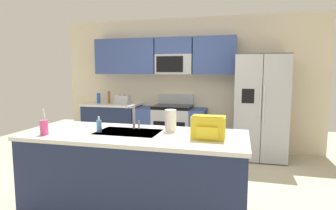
% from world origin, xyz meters
% --- Properties ---
extents(ground_plane, '(9.00, 9.00, 0.00)m').
position_xyz_m(ground_plane, '(0.00, 0.00, 0.00)').
color(ground_plane, beige).
rests_on(ground_plane, ground).
extents(kitchen_wall_unit, '(5.20, 0.43, 2.60)m').
position_xyz_m(kitchen_wall_unit, '(-0.14, 2.08, 1.47)').
color(kitchen_wall_unit, beige).
rests_on(kitchen_wall_unit, ground).
extents(back_counter, '(1.12, 0.63, 0.90)m').
position_xyz_m(back_counter, '(-1.50, 1.80, 0.45)').
color(back_counter, '#1E2A4D').
rests_on(back_counter, ground).
extents(range_oven, '(1.36, 0.61, 1.10)m').
position_xyz_m(range_oven, '(-0.26, 1.80, 0.44)').
color(range_oven, '#B7BABF').
rests_on(range_oven, ground).
extents(refrigerator, '(0.90, 0.76, 1.85)m').
position_xyz_m(refrigerator, '(1.39, 1.73, 0.93)').
color(refrigerator, '#4C4F54').
rests_on(refrigerator, ground).
extents(island_counter, '(2.33, 0.96, 0.90)m').
position_xyz_m(island_counter, '(-0.03, -0.72, 0.45)').
color(island_counter, '#1E2A4D').
rests_on(island_counter, ground).
extents(toaster, '(0.28, 0.16, 0.18)m').
position_xyz_m(toaster, '(-1.24, 1.75, 0.99)').
color(toaster, '#B7BABF').
rests_on(toaster, back_counter).
extents(pepper_mill, '(0.05, 0.05, 0.26)m').
position_xyz_m(pepper_mill, '(-1.57, 1.80, 1.03)').
color(pepper_mill, brown).
rests_on(pepper_mill, back_counter).
extents(bottle_blue, '(0.07, 0.07, 0.21)m').
position_xyz_m(bottle_blue, '(-1.78, 1.77, 1.01)').
color(bottle_blue, blue).
rests_on(bottle_blue, back_counter).
extents(sink_faucet, '(0.09, 0.21, 0.28)m').
position_xyz_m(sink_faucet, '(-0.12, -0.53, 1.07)').
color(sink_faucet, '#B7BABF').
rests_on(sink_faucet, island_counter).
extents(drink_cup_pink, '(0.08, 0.08, 0.27)m').
position_xyz_m(drink_cup_pink, '(-0.91, -1.03, 0.98)').
color(drink_cup_pink, '#EA4C93').
rests_on(drink_cup_pink, island_counter).
extents(soap_dispenser, '(0.06, 0.06, 0.17)m').
position_xyz_m(soap_dispenser, '(-0.42, -0.77, 0.97)').
color(soap_dispenser, '#4C8CD8').
rests_on(soap_dispenser, island_counter).
extents(paper_towel_roll, '(0.12, 0.12, 0.24)m').
position_xyz_m(paper_towel_roll, '(0.31, -0.55, 1.02)').
color(paper_towel_roll, white).
rests_on(paper_towel_roll, island_counter).
extents(backpack, '(0.32, 0.22, 0.23)m').
position_xyz_m(backpack, '(0.75, -0.78, 1.02)').
color(backpack, yellow).
rests_on(backpack, island_counter).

